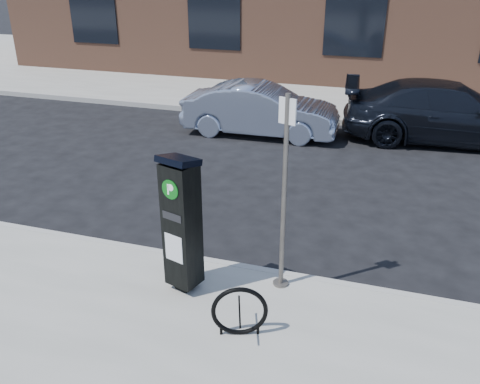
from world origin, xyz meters
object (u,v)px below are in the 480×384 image
at_px(sign_pole, 284,197).
at_px(bike_rack, 240,312).
at_px(car_silver, 261,110).
at_px(parking_kiosk, 182,223).
at_px(car_dark, 448,113).

bearing_deg(sign_pole, bike_rack, -81.12).
relative_size(sign_pole, bike_rack, 3.96).
distance_m(sign_pole, car_silver, 7.19).
bearing_deg(parking_kiosk, car_dark, 82.38).
xyz_separation_m(sign_pole, car_silver, (-2.19, 6.80, -0.81)).
height_order(bike_rack, car_dark, car_dark).
bearing_deg(parking_kiosk, car_silver, 114.26).
bearing_deg(car_silver, parking_kiosk, -174.44).
relative_size(parking_kiosk, bike_rack, 2.89).
height_order(parking_kiosk, sign_pole, sign_pole).
relative_size(sign_pole, car_dark, 0.52).
height_order(sign_pole, car_silver, sign_pole).
height_order(sign_pole, car_dark, sign_pole).
height_order(car_silver, car_dark, car_dark).
bearing_deg(parking_kiosk, bike_rack, -17.36).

